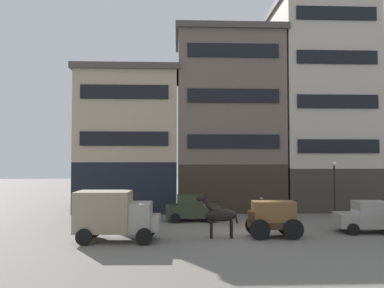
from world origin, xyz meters
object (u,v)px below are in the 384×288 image
Objects in this scene: delivery_truck_near at (115,214)px; pedestrian_officer at (261,207)px; sedan_parked_curb at (369,217)px; streetlamp_curbside at (334,181)px; draft_horse at (219,214)px; fire_hydrant_curbside at (82,212)px; sedan_light at (192,208)px; cargo_wagon at (273,216)px.

pedestrian_officer is at bearing 32.21° from delivery_truck_near.
sedan_parked_curb is 6.04m from streetlamp_curbside.
fire_hydrant_curbside is at bearing 141.89° from draft_horse.
sedan_parked_curb is at bearing -23.59° from sedan_light.
sedan_light and sedan_parked_curb have the same top height.
sedan_parked_curb reaches higher than pedestrian_officer.
streetlamp_curbside is at bearing -1.34° from fire_hydrant_curbside.
sedan_parked_curb is (6.00, 1.09, -0.23)m from cargo_wagon.
cargo_wagon is 9.52m from streetlamp_curbside.
delivery_truck_near reaches higher than draft_horse.
delivery_truck_near is 1.18× the size of sedan_light.
sedan_parked_curb reaches higher than fire_hydrant_curbside.
sedan_light is at bearing 156.41° from sedan_parked_curb.
sedan_light is 2.08× the size of pedestrian_officer.
cargo_wagon is 1.63× the size of pedestrian_officer.
cargo_wagon is 1.24× the size of draft_horse.
cargo_wagon reaches higher than sedan_light.
sedan_parked_curb is at bearing -36.53° from pedestrian_officer.
cargo_wagon reaches higher than fire_hydrant_curbside.
sedan_light is at bearing 103.03° from draft_horse.
draft_horse is (-2.95, 0.00, 0.12)m from cargo_wagon.
sedan_parked_curb is (8.94, 1.09, -0.36)m from draft_horse.
cargo_wagon is 7.00m from sedan_light.
fire_hydrant_curbside is (-12.25, 7.29, -0.72)m from cargo_wagon.
cargo_wagon is 5.16m from pedestrian_officer.
draft_horse reaches higher than cargo_wagon.
cargo_wagon is 14.27m from fire_hydrant_curbside.
pedestrian_officer is (3.50, 5.13, -0.29)m from draft_horse.
sedan_parked_curb is 0.93× the size of streetlamp_curbside.
streetlamp_curbside is at bearing 85.74° from sedan_parked_curb.
cargo_wagon is 3.52× the size of fire_hydrant_curbside.
delivery_truck_near reaches higher than pedestrian_officer.
streetlamp_curbside reaches higher than sedan_light.
cargo_wagon is 0.77× the size of sedan_parked_curb.
delivery_truck_near reaches higher than cargo_wagon.
fire_hydrant_curbside is (-12.79, 2.16, -0.55)m from pedestrian_officer.
pedestrian_officer is 2.16× the size of fire_hydrant_curbside.
draft_horse is 0.63× the size of sedan_light.
draft_horse is at bearing -38.11° from fire_hydrant_curbside.
delivery_truck_near is at bearing -64.94° from fire_hydrant_curbside.
delivery_truck_near reaches higher than sedan_parked_curb.
delivery_truck_near is (-5.60, -0.61, 0.15)m from draft_horse.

